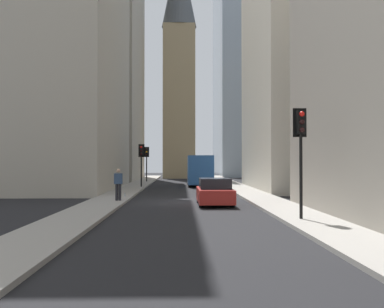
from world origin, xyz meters
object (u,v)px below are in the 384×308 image
at_px(sedan_red, 215,192).
at_px(delivery_truck, 200,170).
at_px(traffic_light_foreground, 301,137).
at_px(discarded_bottle, 125,195).
at_px(pedestrian, 118,183).
at_px(traffic_light_midblock, 141,156).
at_px(traffic_light_far_junction, 147,156).

bearing_deg(sedan_red, delivery_truck, -0.00).
distance_m(traffic_light_foreground, discarded_bottle, 13.79).
xyz_separation_m(pedestrian, discarded_bottle, (2.72, -0.02, -0.85)).
height_order(delivery_truck, pedestrian, delivery_truck).
bearing_deg(traffic_light_midblock, discarded_bottle, 179.84).
xyz_separation_m(traffic_light_midblock, traffic_light_far_junction, (10.19, 0.31, 0.08)).
height_order(delivery_truck, traffic_light_midblock, traffic_light_midblock).
relative_size(traffic_light_foreground, pedestrian, 2.38).
xyz_separation_m(delivery_truck, traffic_light_foreground, (-25.50, -2.74, 1.76)).
distance_m(sedan_red, traffic_light_far_junction, 26.08).
xyz_separation_m(delivery_truck, pedestrian, (-17.35, 5.24, -0.36)).
height_order(sedan_red, pedestrian, pedestrian).
xyz_separation_m(traffic_light_foreground, traffic_light_far_junction, (32.33, 8.23, -0.32)).
relative_size(sedan_red, traffic_light_far_junction, 1.15).
bearing_deg(pedestrian, traffic_light_midblock, -0.23).
relative_size(sedan_red, traffic_light_foreground, 1.03).
bearing_deg(traffic_light_foreground, discarded_bottle, 36.20).
distance_m(traffic_light_foreground, traffic_light_far_junction, 33.36).
height_order(traffic_light_foreground, traffic_light_midblock, traffic_light_foreground).
distance_m(traffic_light_far_junction, pedestrian, 24.24).
height_order(delivery_truck, discarded_bottle, delivery_truck).
height_order(traffic_light_midblock, traffic_light_far_junction, traffic_light_far_junction).
bearing_deg(delivery_truck, discarded_bottle, 160.38).
bearing_deg(sedan_red, traffic_light_midblock, 18.81).
relative_size(traffic_light_midblock, discarded_bottle, 13.51).
relative_size(traffic_light_midblock, pedestrian, 2.07).
xyz_separation_m(traffic_light_far_junction, discarded_bottle, (-21.46, -0.28, -2.64)).
bearing_deg(delivery_truck, sedan_red, 180.00).
bearing_deg(delivery_truck, pedestrian, 163.20).
relative_size(traffic_light_foreground, traffic_light_far_junction, 1.12).
bearing_deg(delivery_truck, traffic_light_foreground, -173.86).
height_order(traffic_light_foreground, pedestrian, traffic_light_foreground).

